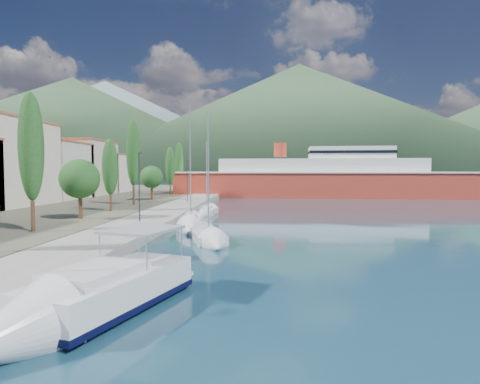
{
  "coord_description": "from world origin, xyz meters",
  "views": [
    {
      "loc": [
        1.8,
        -19.1,
        5.24
      ],
      "look_at": [
        0.0,
        14.0,
        3.5
      ],
      "focal_mm": 30.0,
      "sensor_mm": 36.0,
      "label": 1
    }
  ],
  "objects": [
    {
      "name": "sailboat_near",
      "position": [
        -1.75,
        9.0,
        0.28
      ],
      "size": [
        4.07,
        7.52,
        10.36
      ],
      "color": "silver",
      "rests_on": "ground"
    },
    {
      "name": "town_buildings",
      "position": [
        -32.0,
        36.91,
        5.57
      ],
      "size": [
        9.2,
        69.2,
        11.3
      ],
      "color": "beige",
      "rests_on": "land_strip"
    },
    {
      "name": "sailboat_far",
      "position": [
        -4.96,
        28.0,
        0.28
      ],
      "size": [
        2.43,
        6.67,
        9.66
      ],
      "color": "silver",
      "rests_on": "ground"
    },
    {
      "name": "ground",
      "position": [
        0.0,
        120.0,
        0.0
      ],
      "size": [
        1400.0,
        1400.0,
        0.0
      ],
      "primitive_type": "plane",
      "color": "#193E52"
    },
    {
      "name": "sailboat_mid",
      "position": [
        -4.6,
        16.1,
        0.3
      ],
      "size": [
        3.31,
        8.82,
        12.39
      ],
      "color": "silver",
      "rests_on": "ground"
    },
    {
      "name": "ferry",
      "position": [
        13.76,
        62.78,
        3.5
      ],
      "size": [
        58.61,
        15.65,
        11.52
      ],
      "color": "#B03424",
      "rests_on": "ground"
    },
    {
      "name": "motor_cruiser",
      "position": [
        -4.4,
        -6.0,
        0.6
      ],
      "size": [
        5.89,
        10.25,
        3.64
      ],
      "color": "black",
      "rests_on": "ground"
    },
    {
      "name": "quay",
      "position": [
        -9.0,
        26.0,
        0.4
      ],
      "size": [
        5.0,
        88.0,
        0.8
      ],
      "primitive_type": "cube",
      "color": "gray",
      "rests_on": "ground"
    },
    {
      "name": "lamp_posts",
      "position": [
        -9.0,
        15.86,
        4.08
      ],
      "size": [
        0.15,
        45.55,
        6.06
      ],
      "color": "#2D2D33",
      "rests_on": "quay"
    },
    {
      "name": "tree_row",
      "position": [
        -15.37,
        30.66,
        5.87
      ],
      "size": [
        3.71,
        63.31,
        11.42
      ],
      "color": "#47301E",
      "rests_on": "land_strip"
    },
    {
      "name": "hills_far",
      "position": [
        138.59,
        618.73,
        77.39
      ],
      "size": [
        1480.0,
        900.0,
        180.0
      ],
      "color": "slate",
      "rests_on": "ground"
    },
    {
      "name": "hills_near",
      "position": [
        98.04,
        372.5,
        49.18
      ],
      "size": [
        1010.0,
        520.0,
        115.0
      ],
      "color": "#345133",
      "rests_on": "ground"
    }
  ]
}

